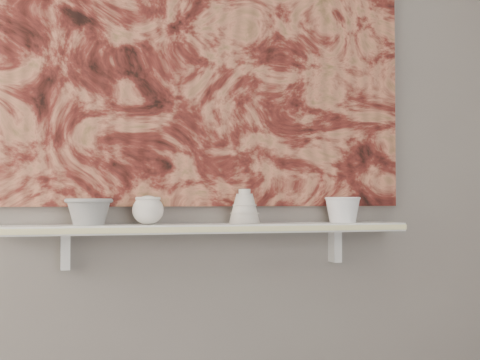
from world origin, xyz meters
name	(u,v)px	position (x,y,z in m)	size (l,w,h in m)	color
wall_back	(206,107)	(0.00, 1.60, 1.35)	(3.60, 3.60, 0.00)	slate
shelf	(212,228)	(0.00, 1.51, 0.92)	(1.40, 0.18, 0.03)	silver
shelf_stripe	(219,229)	(0.00, 1.41, 0.92)	(1.40, 0.01, 0.02)	#F2E9A1
bracket_left	(65,252)	(-0.49, 1.57, 0.84)	(0.03, 0.06, 0.12)	silver
bracket_right	(335,246)	(0.49, 1.57, 0.84)	(0.03, 0.06, 0.12)	silver
painting	(207,54)	(0.00, 1.59, 1.54)	(1.50, 0.03, 1.10)	maroon
house_motif	(324,142)	(0.45, 1.57, 1.23)	(0.09, 0.00, 0.08)	black
bowl_grey	(89,211)	(-0.42, 1.51, 0.98)	(0.16, 0.16, 0.09)	gray
cup_cream	(148,210)	(-0.22, 1.51, 0.98)	(0.11, 0.11, 0.10)	white
bell_vessel	(244,206)	(0.12, 1.51, 0.99)	(0.11, 0.11, 0.12)	silver
bowl_white	(343,210)	(0.49, 1.51, 0.98)	(0.13, 0.13, 0.10)	white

